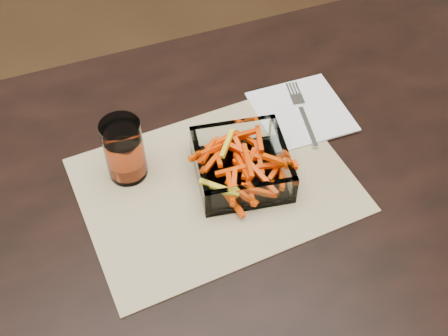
{
  "coord_description": "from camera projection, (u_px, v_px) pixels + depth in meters",
  "views": [
    {
      "loc": [
        -0.19,
        -0.52,
        1.51
      ],
      "look_at": [
        0.02,
        0.04,
        0.78
      ],
      "focal_mm": 45.0,
      "sensor_mm": 36.0,
      "label": 1
    }
  ],
  "objects": [
    {
      "name": "dining_table",
      "position": [
        221.0,
        232.0,
        1.0
      ],
      "size": [
        1.6,
        0.9,
        0.75
      ],
      "color": "black",
      "rests_on": "ground"
    },
    {
      "name": "fork",
      "position": [
        302.0,
        111.0,
        1.07
      ],
      "size": [
        0.05,
        0.17,
        0.0
      ],
      "rotation": [
        0.0,
        0.0,
        -0.18
      ],
      "color": "silver",
      "rests_on": "napkin"
    },
    {
      "name": "napkin",
      "position": [
        301.0,
        111.0,
        1.07
      ],
      "size": [
        0.17,
        0.17,
        0.0
      ],
      "primitive_type": "cube",
      "rotation": [
        0.0,
        0.0,
        -0.02
      ],
      "color": "white",
      "rests_on": "placemat"
    },
    {
      "name": "tumbler",
      "position": [
        125.0,
        152.0,
        0.93
      ],
      "size": [
        0.07,
        0.07,
        0.12
      ],
      "color": "white",
      "rests_on": "placemat"
    },
    {
      "name": "placemat",
      "position": [
        216.0,
        185.0,
        0.96
      ],
      "size": [
        0.47,
        0.36,
        0.0
      ],
      "primitive_type": "cube",
      "rotation": [
        0.0,
        0.0,
        0.07
      ],
      "color": "tan",
      "rests_on": "dining_table"
    },
    {
      "name": "glass_bowl",
      "position": [
        241.0,
        166.0,
        0.95
      ],
      "size": [
        0.18,
        0.18,
        0.06
      ],
      "rotation": [
        0.0,
        0.0,
        -0.17
      ],
      "color": "white",
      "rests_on": "placemat"
    }
  ]
}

